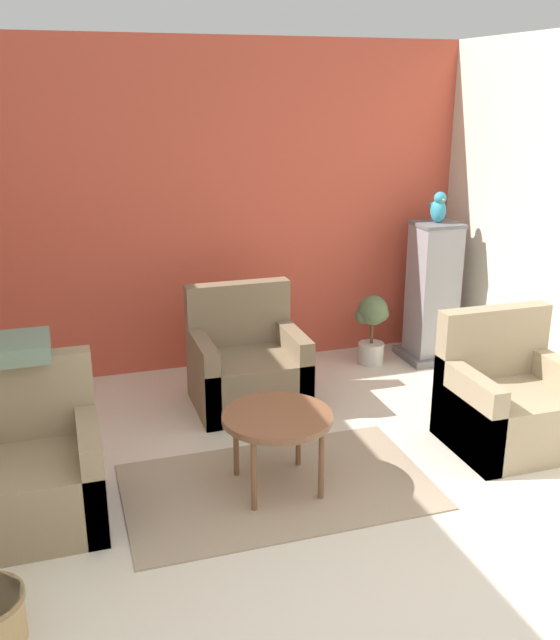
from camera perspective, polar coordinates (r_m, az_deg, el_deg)
The scene contains 10 objects.
wall_back_accent at distance 6.15m, azimuth -5.27°, elevation 8.79°, with size 4.57×0.06×2.78m.
area_rug at distance 4.56m, azimuth -0.20°, elevation -13.17°, with size 1.89×1.13×0.01m.
coffee_table at distance 4.35m, azimuth -0.21°, elevation -8.12°, with size 0.67×0.67×0.50m.
armchair_left at distance 4.35m, azimuth -19.66°, elevation -11.62°, with size 0.83×0.73×0.92m.
armchair_right at distance 5.19m, azimuth 17.84°, elevation -6.45°, with size 0.83×0.73×0.92m.
armchair_middle at distance 5.56m, azimuth -2.67°, elevation -3.88°, with size 0.83×0.73×0.92m.
birdcage at distance 6.55m, azimuth 12.09°, elevation 2.02°, with size 0.50×0.50×1.26m.
parrot at distance 6.39m, azimuth 12.54°, elevation 8.73°, with size 0.13×0.23×0.27m.
potted_plant at distance 6.39m, azimuth 7.36°, elevation -0.24°, with size 0.30×0.27×0.64m.
throw_pillow at distance 4.30m, azimuth -20.54°, elevation -2.11°, with size 0.40×0.40×0.10m.
Camera 1 is at (-1.30, -2.28, 2.37)m, focal length 40.00 mm.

